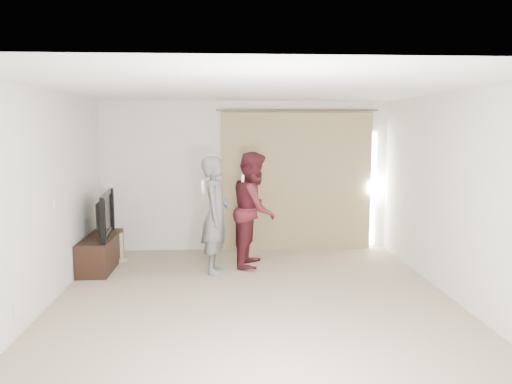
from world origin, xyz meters
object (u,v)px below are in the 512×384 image
person_man (216,215)px  person_woman (254,209)px  tv_console (101,252)px  tv (99,215)px

person_man → person_woman: bearing=29.7°
tv_console → tv: (0.00, 0.00, 0.59)m
tv → person_man: 1.80m
tv_console → tv: bearing=0.0°
tv_console → person_man: person_man is taller
tv_console → person_man: size_ratio=0.74×
person_woman → tv_console: bearing=-179.4°
tv_console → tv: size_ratio=1.08×
tv → person_woman: 2.36m
tv → person_man: (1.77, -0.31, 0.03)m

